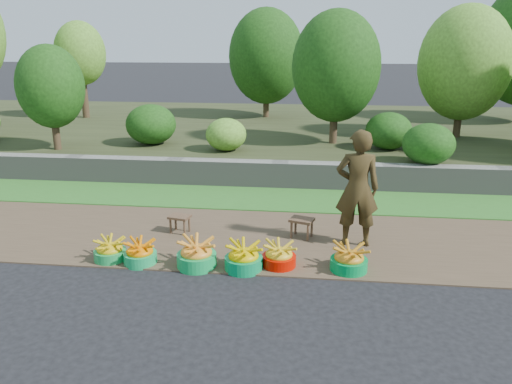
# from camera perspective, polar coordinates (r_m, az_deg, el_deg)

# --- Properties ---
(ground_plane) EXTENTS (120.00, 120.00, 0.00)m
(ground_plane) POSITION_cam_1_polar(r_m,az_deg,el_deg) (6.60, 0.25, -9.62)
(ground_plane) COLOR black
(ground_plane) RESTS_ON ground
(dirt_shoulder) EXTENTS (80.00, 2.50, 0.02)m
(dirt_shoulder) POSITION_cam_1_polar(r_m,az_deg,el_deg) (7.73, 1.28, -5.41)
(dirt_shoulder) COLOR #4F3D2B
(dirt_shoulder) RESTS_ON ground
(grass_verge) EXTENTS (80.00, 1.50, 0.04)m
(grass_verge) POSITION_cam_1_polar(r_m,az_deg,el_deg) (9.59, 2.40, -0.80)
(grass_verge) COLOR #2F7124
(grass_verge) RESTS_ON ground
(retaining_wall) EXTENTS (80.00, 0.35, 0.55)m
(retaining_wall) POSITION_cam_1_polar(r_m,az_deg,el_deg) (10.34, 2.77, 1.98)
(retaining_wall) COLOR slate
(retaining_wall) RESTS_ON ground
(earth_bank) EXTENTS (80.00, 10.00, 0.50)m
(earth_bank) POSITION_cam_1_polar(r_m,az_deg,el_deg) (15.12, 4.05, 6.70)
(earth_bank) COLOR #30371C
(earth_bank) RESTS_ON ground
(vegetation) EXTENTS (30.32, 7.96, 4.68)m
(vegetation) POSITION_cam_1_polar(r_m,az_deg,el_deg) (13.97, 25.67, 13.98)
(vegetation) COLOR #3E2E1D
(vegetation) RESTS_ON earth_bank
(basin_a) EXTENTS (0.44, 0.44, 0.33)m
(basin_a) POSITION_cam_1_polar(r_m,az_deg,el_deg) (7.26, -16.35, -6.47)
(basin_a) COLOR green
(basin_a) RESTS_ON ground
(basin_b) EXTENTS (0.45, 0.45, 0.34)m
(basin_b) POSITION_cam_1_polar(r_m,az_deg,el_deg) (7.07, -13.11, -6.85)
(basin_b) COLOR #16A052
(basin_b) RESTS_ON ground
(basin_c) EXTENTS (0.54, 0.54, 0.40)m
(basin_c) POSITION_cam_1_polar(r_m,az_deg,el_deg) (6.83, -6.81, -7.12)
(basin_c) COLOR #109D49
(basin_c) RESTS_ON ground
(basin_d) EXTENTS (0.51, 0.51, 0.38)m
(basin_d) POSITION_cam_1_polar(r_m,az_deg,el_deg) (6.71, -1.43, -7.54)
(basin_d) COLOR #078B4A
(basin_d) RESTS_ON ground
(basin_e) EXTENTS (0.46, 0.46, 0.34)m
(basin_e) POSITION_cam_1_polar(r_m,az_deg,el_deg) (6.80, 2.65, -7.35)
(basin_e) COLOR #BD0E00
(basin_e) RESTS_ON ground
(basin_f) EXTENTS (0.49, 0.49, 0.37)m
(basin_f) POSITION_cam_1_polar(r_m,az_deg,el_deg) (6.78, 10.57, -7.62)
(basin_f) COLOR #00893B
(basin_f) RESTS_ON ground
(stool_left) EXTENTS (0.37, 0.31, 0.28)m
(stool_left) POSITION_cam_1_polar(r_m,az_deg,el_deg) (7.97, -8.71, -3.08)
(stool_left) COLOR brown
(stool_left) RESTS_ON dirt_shoulder
(stool_right) EXTENTS (0.41, 0.36, 0.31)m
(stool_right) POSITION_cam_1_polar(r_m,az_deg,el_deg) (7.71, 5.25, -3.49)
(stool_right) COLOR brown
(stool_right) RESTS_ON dirt_shoulder
(vendor_woman) EXTENTS (0.64, 0.42, 1.74)m
(vendor_woman) POSITION_cam_1_polar(r_m,az_deg,el_deg) (7.39, 11.51, 0.40)
(vendor_woman) COLOR black
(vendor_woman) RESTS_ON dirt_shoulder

